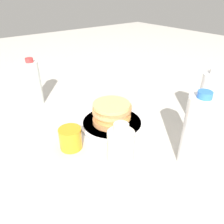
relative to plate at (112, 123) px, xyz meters
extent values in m
plane|color=#BCB7AD|center=(-0.03, 0.03, -0.01)|extent=(4.00, 4.00, 0.00)
cylinder|color=white|center=(0.00, 0.00, 0.00)|extent=(0.23, 0.23, 0.01)
cylinder|color=white|center=(0.00, 0.00, 0.00)|extent=(0.24, 0.24, 0.01)
cylinder|color=#BC7C4B|center=(0.01, 0.00, 0.01)|extent=(0.14, 0.14, 0.02)
cylinder|color=#CE914A|center=(0.00, 0.00, 0.03)|extent=(0.14, 0.14, 0.01)
cylinder|color=#D08A4A|center=(-0.01, -0.01, 0.04)|extent=(0.14, 0.14, 0.01)
cylinder|color=tan|center=(0.00, 0.00, 0.05)|extent=(0.14, 0.14, 0.01)
cylinder|color=tan|center=(0.00, 0.01, 0.07)|extent=(0.14, 0.14, 0.02)
cylinder|color=#E4B66A|center=(0.01, 0.01, 0.08)|extent=(0.14, 0.14, 0.01)
cylinder|color=orange|center=(0.19, 0.03, 0.03)|extent=(0.07, 0.07, 0.07)
cylinder|color=beige|center=(0.10, 0.17, 0.04)|extent=(0.08, 0.08, 0.10)
cylinder|color=beige|center=(0.10, 0.17, 0.11)|extent=(0.04, 0.04, 0.03)
cylinder|color=white|center=(-0.06, 0.31, 0.10)|extent=(0.08, 0.08, 0.22)
cylinder|color=blue|center=(-0.06, 0.31, 0.22)|extent=(0.04, 0.04, 0.02)
cylinder|color=white|center=(-0.26, 0.23, 0.10)|extent=(0.08, 0.08, 0.21)
cylinder|color=white|center=(-0.26, 0.23, 0.21)|extent=(0.04, 0.04, 0.02)
cylinder|color=silver|center=(0.16, -0.35, 0.09)|extent=(0.06, 0.06, 0.19)
cylinder|color=red|center=(0.16, -0.35, 0.19)|extent=(0.03, 0.03, 0.02)
camera|label=1|loc=(0.44, 0.56, 0.46)|focal=35.00mm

